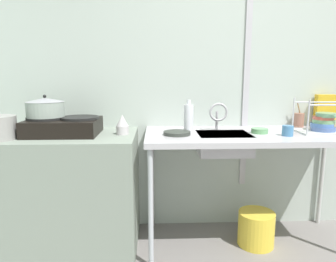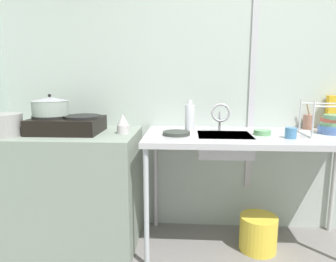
{
  "view_description": "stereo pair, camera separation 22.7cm",
  "coord_description": "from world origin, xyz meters",
  "px_view_note": "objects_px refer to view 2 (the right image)",
  "views": [
    {
      "loc": [
        -0.94,
        -1.0,
        1.32
      ],
      "look_at": [
        -0.84,
        1.24,
        0.92
      ],
      "focal_mm": 32.49,
      "sensor_mm": 36.0,
      "label": 1
    },
    {
      "loc": [
        -0.71,
        -0.99,
        1.32
      ],
      "look_at": [
        -0.84,
        1.24,
        0.92
      ],
      "focal_mm": 32.49,
      "sensor_mm": 36.0,
      "label": 2
    }
  ],
  "objects_px": {
    "cup_by_rack": "(291,133)",
    "small_bowl_on_drainboard": "(262,132)",
    "faucet": "(221,114)",
    "bottle_by_sink": "(190,118)",
    "sink_basin": "(224,145)",
    "dish_rack": "(332,126)",
    "pot_beside_stove": "(4,125)",
    "pot_on_left_burner": "(50,106)",
    "bucket_on_floor": "(258,233)",
    "stove": "(67,124)",
    "utensil_jar": "(308,122)",
    "percolator": "(123,124)",
    "frying_pan": "(176,133)"
  },
  "relations": [
    {
      "from": "sink_basin",
      "to": "dish_rack",
      "type": "distance_m",
      "value": 0.79
    },
    {
      "from": "small_bowl_on_drainboard",
      "to": "bottle_by_sink",
      "type": "xyz_separation_m",
      "value": [
        -0.54,
        0.07,
        0.09
      ]
    },
    {
      "from": "cup_by_rack",
      "to": "small_bowl_on_drainboard",
      "type": "xyz_separation_m",
      "value": [
        -0.16,
        0.12,
        -0.02
      ]
    },
    {
      "from": "cup_by_rack",
      "to": "bucket_on_floor",
      "type": "xyz_separation_m",
      "value": [
        -0.16,
        0.08,
        -0.8
      ]
    },
    {
      "from": "stove",
      "to": "pot_on_left_burner",
      "type": "height_order",
      "value": "pot_on_left_burner"
    },
    {
      "from": "small_bowl_on_drainboard",
      "to": "bottle_by_sink",
      "type": "height_order",
      "value": "bottle_by_sink"
    },
    {
      "from": "stove",
      "to": "frying_pan",
      "type": "height_order",
      "value": "stove"
    },
    {
      "from": "pot_beside_stove",
      "to": "small_bowl_on_drainboard",
      "type": "xyz_separation_m",
      "value": [
        1.87,
        0.16,
        -0.06
      ]
    },
    {
      "from": "bucket_on_floor",
      "to": "pot_on_left_burner",
      "type": "bearing_deg",
      "value": 178.69
    },
    {
      "from": "faucet",
      "to": "frying_pan",
      "type": "bearing_deg",
      "value": -153.31
    },
    {
      "from": "frying_pan",
      "to": "cup_by_rack",
      "type": "bearing_deg",
      "value": -5.15
    },
    {
      "from": "faucet",
      "to": "cup_by_rack",
      "type": "height_order",
      "value": "faucet"
    },
    {
      "from": "bottle_by_sink",
      "to": "dish_rack",
      "type": "bearing_deg",
      "value": -3.29
    },
    {
      "from": "percolator",
      "to": "bottle_by_sink",
      "type": "height_order",
      "value": "bottle_by_sink"
    },
    {
      "from": "pot_on_left_burner",
      "to": "bucket_on_floor",
      "type": "relative_size",
      "value": 0.96
    },
    {
      "from": "sink_basin",
      "to": "bottle_by_sink",
      "type": "xyz_separation_m",
      "value": [
        -0.26,
        0.08,
        0.19
      ]
    },
    {
      "from": "faucet",
      "to": "bucket_on_floor",
      "type": "height_order",
      "value": "faucet"
    },
    {
      "from": "stove",
      "to": "pot_beside_stove",
      "type": "relative_size",
      "value": 2.07
    },
    {
      "from": "cup_by_rack",
      "to": "utensil_jar",
      "type": "bearing_deg",
      "value": 55.79
    },
    {
      "from": "pot_on_left_burner",
      "to": "utensil_jar",
      "type": "xyz_separation_m",
      "value": [
        2.02,
        0.28,
        -0.14
      ]
    },
    {
      "from": "faucet",
      "to": "utensil_jar",
      "type": "relative_size",
      "value": 1.03
    },
    {
      "from": "pot_beside_stove",
      "to": "frying_pan",
      "type": "distance_m",
      "value": 1.24
    },
    {
      "from": "percolator",
      "to": "frying_pan",
      "type": "relative_size",
      "value": 0.73
    },
    {
      "from": "stove",
      "to": "utensil_jar",
      "type": "distance_m",
      "value": 1.92
    },
    {
      "from": "small_bowl_on_drainboard",
      "to": "pot_beside_stove",
      "type": "bearing_deg",
      "value": -175.25
    },
    {
      "from": "small_bowl_on_drainboard",
      "to": "pot_on_left_burner",
      "type": "bearing_deg",
      "value": 179.93
    },
    {
      "from": "small_bowl_on_drainboard",
      "to": "utensil_jar",
      "type": "xyz_separation_m",
      "value": [
        0.43,
        0.28,
        0.04
      ]
    },
    {
      "from": "pot_on_left_burner",
      "to": "bucket_on_floor",
      "type": "xyz_separation_m",
      "value": [
        1.59,
        -0.04,
        -0.97
      ]
    },
    {
      "from": "stove",
      "to": "faucet",
      "type": "distance_m",
      "value": 1.18
    },
    {
      "from": "faucet",
      "to": "small_bowl_on_drainboard",
      "type": "xyz_separation_m",
      "value": [
        0.29,
        -0.13,
        -0.12
      ]
    },
    {
      "from": "pot_beside_stove",
      "to": "cup_by_rack",
      "type": "distance_m",
      "value": 2.03
    },
    {
      "from": "percolator",
      "to": "cup_by_rack",
      "type": "distance_m",
      "value": 1.2
    },
    {
      "from": "dish_rack",
      "to": "bucket_on_floor",
      "type": "height_order",
      "value": "dish_rack"
    },
    {
      "from": "sink_basin",
      "to": "bottle_by_sink",
      "type": "distance_m",
      "value": 0.33
    },
    {
      "from": "pot_beside_stove",
      "to": "faucet",
      "type": "height_order",
      "value": "faucet"
    },
    {
      "from": "small_bowl_on_drainboard",
      "to": "utensil_jar",
      "type": "relative_size",
      "value": 0.59
    },
    {
      "from": "faucet",
      "to": "small_bowl_on_drainboard",
      "type": "bearing_deg",
      "value": -23.0
    },
    {
      "from": "frying_pan",
      "to": "bottle_by_sink",
      "type": "relative_size",
      "value": 0.8
    },
    {
      "from": "frying_pan",
      "to": "bottle_by_sink",
      "type": "xyz_separation_m",
      "value": [
        0.1,
        0.11,
        0.1
      ]
    },
    {
      "from": "percolator",
      "to": "utensil_jar",
      "type": "height_order",
      "value": "utensil_jar"
    },
    {
      "from": "small_bowl_on_drainboard",
      "to": "bucket_on_floor",
      "type": "xyz_separation_m",
      "value": [
        0.0,
        -0.03,
        -0.78
      ]
    },
    {
      "from": "bucket_on_floor",
      "to": "cup_by_rack",
      "type": "bearing_deg",
      "value": -26.62
    },
    {
      "from": "percolator",
      "to": "bottle_by_sink",
      "type": "distance_m",
      "value": 0.51
    },
    {
      "from": "pot_beside_stove",
      "to": "sink_basin",
      "type": "bearing_deg",
      "value": 5.1
    },
    {
      "from": "sink_basin",
      "to": "faucet",
      "type": "xyz_separation_m",
      "value": [
        -0.02,
        0.14,
        0.21
      ]
    },
    {
      "from": "small_bowl_on_drainboard",
      "to": "cup_by_rack",
      "type": "bearing_deg",
      "value": -35.23
    },
    {
      "from": "pot_on_left_burner",
      "to": "utensil_jar",
      "type": "height_order",
      "value": "pot_on_left_burner"
    },
    {
      "from": "pot_beside_stove",
      "to": "small_bowl_on_drainboard",
      "type": "height_order",
      "value": "pot_beside_stove"
    },
    {
      "from": "pot_on_left_burner",
      "to": "cup_by_rack",
      "type": "xyz_separation_m",
      "value": [
        1.75,
        -0.12,
        -0.16
      ]
    },
    {
      "from": "frying_pan",
      "to": "utensil_jar",
      "type": "relative_size",
      "value": 0.93
    }
  ]
}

